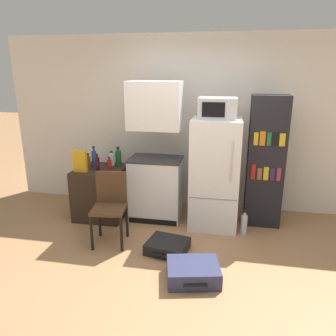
# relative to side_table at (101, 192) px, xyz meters

# --- Properties ---
(ground_plane) EXTENTS (24.00, 24.00, 0.00)m
(ground_plane) POSITION_rel_side_table_xyz_m (1.31, -1.27, -0.37)
(ground_plane) COLOR #A3754C
(wall_back) EXTENTS (6.40, 0.10, 2.63)m
(wall_back) POSITION_rel_side_table_xyz_m (1.51, 0.73, 0.94)
(wall_back) COLOR white
(wall_back) RESTS_ON ground_plane
(side_table) EXTENTS (0.69, 0.67, 0.74)m
(side_table) POSITION_rel_side_table_xyz_m (0.00, 0.00, 0.00)
(side_table) COLOR #2D2319
(side_table) RESTS_ON ground_plane
(kitchen_hutch) EXTENTS (0.74, 0.50, 1.97)m
(kitchen_hutch) POSITION_rel_side_table_xyz_m (0.81, 0.09, 0.53)
(kitchen_hutch) COLOR white
(kitchen_hutch) RESTS_ON ground_plane
(refrigerator) EXTENTS (0.65, 0.65, 1.51)m
(refrigerator) POSITION_rel_side_table_xyz_m (1.66, 0.02, 0.38)
(refrigerator) COLOR white
(refrigerator) RESTS_ON ground_plane
(microwave) EXTENTS (0.49, 0.39, 0.27)m
(microwave) POSITION_rel_side_table_xyz_m (1.66, 0.02, 1.27)
(microwave) COLOR #B7B7BC
(microwave) RESTS_ON refrigerator
(bookshelf) EXTENTS (0.49, 0.31, 1.81)m
(bookshelf) POSITION_rel_side_table_xyz_m (2.33, 0.18, 0.53)
(bookshelf) COLOR black
(bookshelf) RESTS_ON ground_plane
(bottle_amber_beer) EXTENTS (0.07, 0.07, 0.21)m
(bottle_amber_beer) POSITION_rel_side_table_xyz_m (-0.18, 0.01, 0.46)
(bottle_amber_beer) COLOR brown
(bottle_amber_beer) RESTS_ON side_table
(bottle_green_tall) EXTENTS (0.09, 0.09, 0.27)m
(bottle_green_tall) POSITION_rel_side_table_xyz_m (0.20, 0.25, 0.48)
(bottle_green_tall) COLOR #1E6028
(bottle_green_tall) RESTS_ON side_table
(bottle_wine_dark) EXTENTS (0.06, 0.06, 0.25)m
(bottle_wine_dark) POSITION_rel_side_table_xyz_m (0.02, -0.12, 0.48)
(bottle_wine_dark) COLOR black
(bottle_wine_dark) RESTS_ON side_table
(bottle_clear_short) EXTENTS (0.09, 0.09, 0.22)m
(bottle_clear_short) POSITION_rel_side_table_xyz_m (0.12, 0.19, 0.46)
(bottle_clear_short) COLOR silver
(bottle_clear_short) RESTS_ON side_table
(bottle_blue_soda) EXTENTS (0.07, 0.07, 0.31)m
(bottle_blue_soda) POSITION_rel_side_table_xyz_m (-0.10, 0.05, 0.50)
(bottle_blue_soda) COLOR #1E47A3
(bottle_blue_soda) RESTS_ON side_table
(bottle_ketchup_red) EXTENTS (0.06, 0.06, 0.18)m
(bottle_ketchup_red) POSITION_rel_side_table_xyz_m (0.16, -0.01, 0.45)
(bottle_ketchup_red) COLOR #AD1914
(bottle_ketchup_red) RESTS_ON side_table
(cereal_box) EXTENTS (0.19, 0.07, 0.30)m
(cereal_box) POSITION_rel_side_table_xyz_m (-0.20, -0.19, 0.52)
(cereal_box) COLOR gold
(cereal_box) RESTS_ON side_table
(chair) EXTENTS (0.45, 0.45, 0.90)m
(chair) POSITION_rel_side_table_xyz_m (0.40, -0.67, 0.17)
(chair) COLOR black
(chair) RESTS_ON ground_plane
(suitcase_large_flat) EXTENTS (0.54, 0.49, 0.14)m
(suitcase_large_flat) POSITION_rel_side_table_xyz_m (1.16, -0.82, -0.30)
(suitcase_large_flat) COLOR black
(suitcase_large_flat) RESTS_ON ground_plane
(suitcase_small_flat) EXTENTS (0.62, 0.53, 0.18)m
(suitcase_small_flat) POSITION_rel_side_table_xyz_m (1.53, -1.32, -0.28)
(suitcase_small_flat) COLOR navy
(suitcase_small_flat) RESTS_ON ground_plane
(water_bottle_front) EXTENTS (0.08, 0.08, 0.33)m
(water_bottle_front) POSITION_rel_side_table_xyz_m (2.08, -0.18, -0.23)
(water_bottle_front) COLOR silver
(water_bottle_front) RESTS_ON ground_plane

